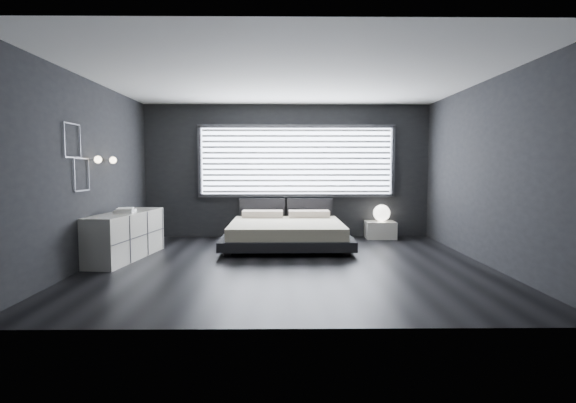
{
  "coord_description": "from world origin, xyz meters",
  "views": [
    {
      "loc": [
        -0.09,
        -6.78,
        1.49
      ],
      "look_at": [
        0.0,
        0.85,
        0.9
      ],
      "focal_mm": 28.0,
      "sensor_mm": 36.0,
      "label": 1
    }
  ],
  "objects": [
    {
      "name": "orb_lamp",
      "position": [
        1.98,
        2.53,
        0.53
      ],
      "size": [
        0.35,
        0.35,
        0.35
      ],
      "primitive_type": "sphere",
      "color": "white",
      "rests_on": "nightstand"
    },
    {
      "name": "headboard",
      "position": [
        -0.02,
        2.64,
        0.57
      ],
      "size": [
        1.96,
        0.16,
        0.52
      ],
      "color": "black",
      "rests_on": "ground"
    },
    {
      "name": "room",
      "position": [
        0.0,
        0.0,
        1.4
      ],
      "size": [
        6.04,
        6.0,
        2.8
      ],
      "color": "black",
      "rests_on": "ground"
    },
    {
      "name": "dresser",
      "position": [
        -2.65,
        0.47,
        0.38
      ],
      "size": [
        0.77,
        1.94,
        0.75
      ],
      "color": "beige",
      "rests_on": "ground"
    },
    {
      "name": "book_stack",
      "position": [
        -2.64,
        0.46,
        0.79
      ],
      "size": [
        0.33,
        0.41,
        0.08
      ],
      "color": "silver",
      "rests_on": "dresser"
    },
    {
      "name": "window",
      "position": [
        0.2,
        2.7,
        1.61
      ],
      "size": [
        4.14,
        0.09,
        1.52
      ],
      "color": "white",
      "rests_on": "ground"
    },
    {
      "name": "sconce_near",
      "position": [
        -2.88,
        0.05,
        1.6
      ],
      "size": [
        0.18,
        0.11,
        0.11
      ],
      "color": "silver",
      "rests_on": "ground"
    },
    {
      "name": "wall_art_lower",
      "position": [
        -2.98,
        -0.3,
        1.38
      ],
      "size": [
        0.01,
        0.48,
        0.48
      ],
      "color": "#47474C",
      "rests_on": "ground"
    },
    {
      "name": "nightstand",
      "position": [
        1.95,
        2.5,
        0.18
      ],
      "size": [
        0.62,
        0.52,
        0.35
      ],
      "primitive_type": "cube",
      "rotation": [
        0.0,
        0.0,
        -0.02
      ],
      "color": "beige",
      "rests_on": "ground"
    },
    {
      "name": "bed",
      "position": [
        -0.02,
        1.59,
        0.28
      ],
      "size": [
        2.33,
        2.22,
        0.6
      ],
      "color": "black",
      "rests_on": "ground"
    },
    {
      "name": "wall_art_upper",
      "position": [
        -2.98,
        -0.55,
        1.85
      ],
      "size": [
        0.01,
        0.48,
        0.48
      ],
      "color": "#47474C",
      "rests_on": "ground"
    },
    {
      "name": "sconce_far",
      "position": [
        -2.88,
        0.65,
        1.6
      ],
      "size": [
        0.18,
        0.11,
        0.11
      ],
      "color": "silver",
      "rests_on": "ground"
    }
  ]
}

